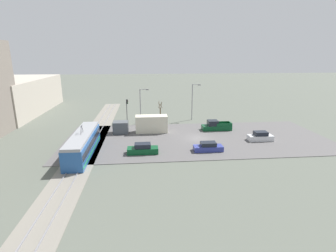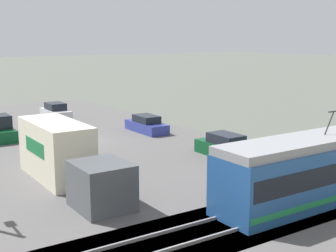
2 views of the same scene
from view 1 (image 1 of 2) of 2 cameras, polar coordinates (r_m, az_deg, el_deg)
The scene contains 14 objects.
ground_plane at distance 47.24m, azimuth 6.38°, elevation -2.75°, with size 320.00×320.00×0.00m, color #565B51.
road_surface at distance 47.22m, azimuth 6.38°, elevation -2.70°, with size 20.26×46.31×0.08m.
rail_bed at distance 47.17m, azimuth -16.39°, elevation -3.26°, with size 70.76×4.40×0.22m.
light_rail_tram at distance 41.29m, azimuth -18.02°, elevation -3.72°, with size 13.84×2.79×4.35m.
box_truck at distance 50.29m, azimuth -5.22°, elevation 0.28°, with size 2.43×10.29×3.23m.
pickup_truck at distance 52.73m, azimuth 10.39°, elevation -0.05°, with size 2.05×5.77×1.95m.
sedan_car_0 at distance 41.25m, azimuth 8.73°, elevation -4.58°, with size 1.74×4.52×1.41m.
sedan_car_1 at distance 48.35m, azimuth 19.46°, elevation -2.21°, with size 1.78×4.26×1.60m.
sedan_car_2 at distance 39.96m, azimuth -5.53°, elevation -5.04°, with size 1.76×4.66×1.56m.
traffic_light_pole at distance 57.28m, azimuth -8.91°, elevation 3.91°, with size 0.28×0.47×5.26m.
street_tree at distance 57.85m, azimuth -1.68°, elevation 2.91°, with size 1.11×0.92×4.70m.
street_lamp_near_crossing at distance 56.43m, azimuth -5.83°, elevation 4.87°, with size 0.36×1.95×7.57m.
street_lamp_mid_block at distance 59.79m, azimuth 5.47°, elevation 5.77°, with size 0.36×1.95×8.16m.
backdrop_warehouse at distance 77.56m, azimuth -30.67°, elevation 5.59°, with size 31.32×14.97×8.58m.
Camera 1 is at (-43.91, 9.43, 14.62)m, focal length 28.00 mm.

